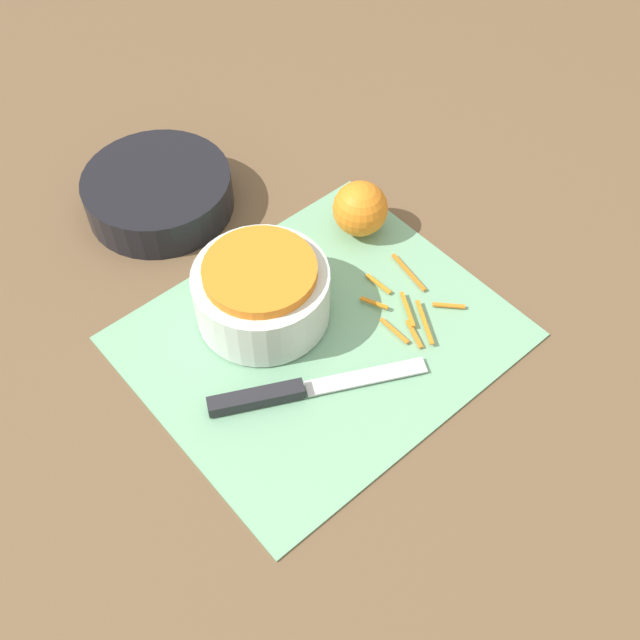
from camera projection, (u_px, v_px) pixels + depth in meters
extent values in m
plane|color=brown|center=(320.00, 337.00, 0.95)|extent=(4.00, 4.00, 0.00)
cube|color=#75AD84|center=(320.00, 336.00, 0.94)|extent=(0.44, 0.38, 0.01)
cylinder|color=silver|center=(262.00, 294.00, 0.93)|extent=(0.17, 0.17, 0.07)
cylinder|color=orange|center=(260.00, 272.00, 0.90)|extent=(0.14, 0.14, 0.02)
cylinder|color=black|center=(159.00, 192.00, 1.07)|extent=(0.21, 0.21, 0.06)
cube|color=#232328|center=(256.00, 398.00, 0.87)|extent=(0.11, 0.07, 0.02)
cube|color=silver|center=(364.00, 378.00, 0.90)|extent=(0.14, 0.09, 0.00)
sphere|color=orange|center=(360.00, 209.00, 1.02)|extent=(0.08, 0.08, 0.08)
cube|color=orange|center=(394.00, 331.00, 0.94)|extent=(0.01, 0.05, 0.00)
cube|color=orange|center=(410.00, 273.00, 1.00)|extent=(0.02, 0.07, 0.00)
cube|color=orange|center=(407.00, 309.00, 0.96)|extent=(0.03, 0.05, 0.00)
cube|color=orange|center=(425.00, 322.00, 0.95)|extent=(0.04, 0.06, 0.00)
cube|color=orange|center=(449.00, 305.00, 0.97)|extent=(0.03, 0.03, 0.00)
cube|color=orange|center=(414.00, 334.00, 0.94)|extent=(0.02, 0.04, 0.00)
cube|color=orange|center=(374.00, 303.00, 0.97)|extent=(0.02, 0.04, 0.00)
cube|color=orange|center=(378.00, 284.00, 0.99)|extent=(0.01, 0.04, 0.00)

